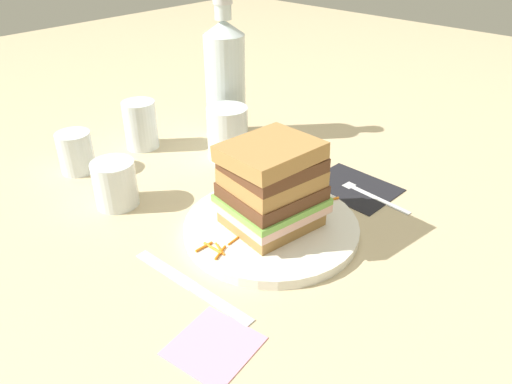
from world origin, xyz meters
TOP-DOWN VIEW (x-y plane):
  - ground_plane at (0.00, 0.00)m, footprint 3.00×3.00m
  - main_plate at (0.01, -0.01)m, footprint 0.25×0.25m
  - sandwich at (0.01, -0.01)m, footprint 0.15×0.13m
  - carrot_shred_0 at (-0.09, 0.01)m, footprint 0.00×0.03m
  - carrot_shred_1 at (-0.06, 0.00)m, footprint 0.03×0.01m
  - carrot_shred_2 at (-0.09, -0.00)m, footprint 0.01×0.03m
  - carrot_shred_3 at (-0.09, -0.01)m, footprint 0.03×0.01m
  - carrot_shred_4 at (-0.10, 0.02)m, footprint 0.03×0.01m
  - carrot_shred_5 at (0.10, -0.03)m, footprint 0.03×0.01m
  - carrot_shred_6 at (0.12, -0.04)m, footprint 0.03×0.02m
  - carrot_shred_7 at (0.10, -0.03)m, footprint 0.01×0.02m
  - carrot_shred_8 at (0.10, -0.00)m, footprint 0.03×0.01m
  - carrot_shred_9 at (0.08, -0.02)m, footprint 0.03×0.01m
  - carrot_shred_10 at (0.08, -0.03)m, footprint 0.01×0.03m
  - carrot_shred_11 at (0.10, -0.02)m, footprint 0.03×0.01m
  - carrot_shred_12 at (0.09, -0.01)m, footprint 0.03×0.02m
  - napkin_dark at (0.20, -0.03)m, footprint 0.11×0.14m
  - fork at (0.19, -0.05)m, footprint 0.03×0.17m
  - knife at (-0.15, -0.02)m, footprint 0.02×0.20m
  - juice_glass at (0.13, 0.21)m, footprint 0.08×0.08m
  - water_bottle at (0.20, 0.28)m, footprint 0.08×0.08m
  - empty_tumbler_0 at (0.05, 0.37)m, footprint 0.06×0.06m
  - empty_tumbler_1 at (-0.09, 0.37)m, footprint 0.06×0.06m
  - empty_tumbler_2 at (-0.10, 0.22)m, footprint 0.07×0.07m
  - napkin_pink at (-0.20, -0.10)m, footprint 0.10×0.10m

SIDE VIEW (x-z plane):
  - ground_plane at x=0.00m, z-range 0.00..0.00m
  - napkin_pink at x=-0.20m, z-range 0.00..0.00m
  - napkin_dark at x=0.20m, z-range 0.00..0.00m
  - knife at x=-0.15m, z-range 0.00..0.00m
  - fork at x=0.19m, z-range 0.00..0.01m
  - main_plate at x=0.01m, z-range 0.00..0.01m
  - carrot_shred_12 at x=0.09m, z-range 0.01..0.02m
  - carrot_shred_1 at x=-0.06m, z-range 0.01..0.02m
  - carrot_shred_2 at x=-0.09m, z-range 0.01..0.02m
  - carrot_shred_10 at x=0.08m, z-range 0.01..0.02m
  - carrot_shred_9 at x=0.08m, z-range 0.01..0.02m
  - carrot_shred_3 at x=-0.09m, z-range 0.01..0.02m
  - carrot_shred_11 at x=0.10m, z-range 0.01..0.02m
  - carrot_shred_4 at x=-0.10m, z-range 0.01..0.02m
  - carrot_shred_6 at x=0.12m, z-range 0.01..0.02m
  - carrot_shred_0 at x=-0.09m, z-range 0.01..0.02m
  - carrot_shred_7 at x=0.10m, z-range 0.01..0.02m
  - carrot_shred_8 at x=0.10m, z-range 0.01..0.02m
  - carrot_shred_5 at x=0.10m, z-range 0.01..0.02m
  - empty_tumbler_1 at x=-0.09m, z-range 0.00..0.07m
  - empty_tumbler_2 at x=-0.10m, z-range 0.00..0.07m
  - juice_glass at x=0.13m, z-range 0.00..0.09m
  - empty_tumbler_0 at x=0.05m, z-range 0.00..0.09m
  - sandwich at x=0.01m, z-range 0.01..0.14m
  - water_bottle at x=0.20m, z-range -0.02..0.25m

